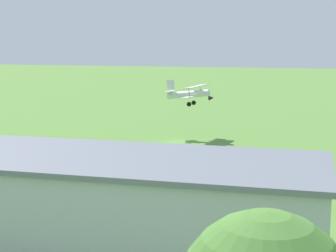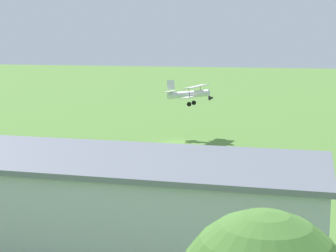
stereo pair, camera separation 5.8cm
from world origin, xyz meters
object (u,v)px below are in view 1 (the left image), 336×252
Objects in this scene: person_walking_on_apron at (286,188)px; biplane at (190,93)px; person_watching_takeoff at (219,181)px; person_near_hangar_door at (38,178)px; person_at_fence_line at (302,192)px; hangar at (92,201)px.

biplane is at bearing -61.97° from person_walking_on_apron.
person_walking_on_apron reaches higher than person_watching_takeoff.
biplane is 4.61× the size of person_near_hangar_door.
person_walking_on_apron is at bearing -25.42° from person_at_fence_line.
biplane reaches higher than person_near_hangar_door.
person_near_hangar_door reaches higher than person_at_fence_line.
person_watching_takeoff is (7.58, -1.89, 0.02)m from person_at_fence_line.
person_near_hangar_door is at bearing 10.54° from person_watching_takeoff.
person_walking_on_apron is 23.36m from person_near_hangar_door.
person_walking_on_apron is 1.07× the size of person_near_hangar_door.
hangar is at bearing 50.44° from person_walking_on_apron.
hangar is 17.54m from person_watching_takeoff.
person_near_hangar_door is (24.64, 1.29, 0.02)m from person_at_fence_line.
hangar is 19.60m from person_walking_on_apron.
person_watching_takeoff is at bearing -110.84° from hangar.
hangar is 19.83× the size of person_watching_takeoff.
hangar is 4.30× the size of biplane.
hangar is 42.39m from biplane.
person_watching_takeoff is at bearing -169.46° from person_near_hangar_door.
biplane reaches higher than hangar.
hangar is 17.17m from person_near_hangar_door.
person_walking_on_apron is (-12.39, -15.00, -2.33)m from hangar.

